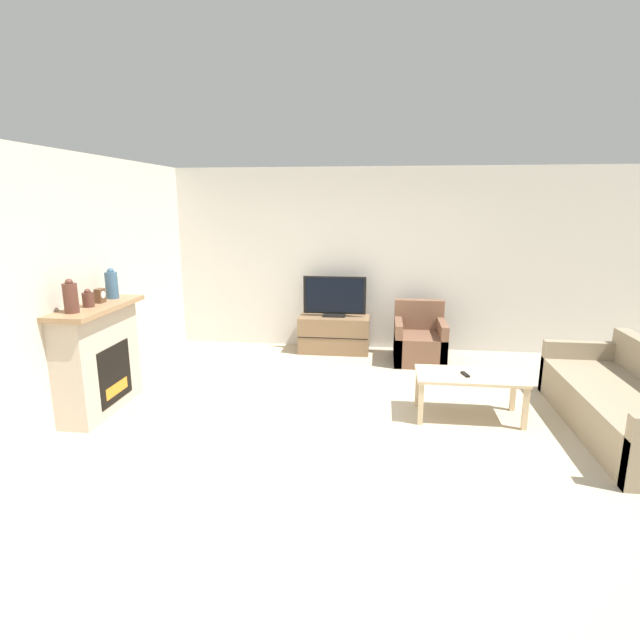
# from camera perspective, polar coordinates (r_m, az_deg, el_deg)

# --- Properties ---
(ground_plane) EXTENTS (24.00, 24.00, 0.00)m
(ground_plane) POSITION_cam_1_polar(r_m,az_deg,el_deg) (5.16, 5.44, -11.92)
(ground_plane) COLOR tan
(wall_back) EXTENTS (12.00, 0.06, 2.70)m
(wall_back) POSITION_cam_1_polar(r_m,az_deg,el_deg) (7.57, 6.36, 6.82)
(wall_back) COLOR beige
(wall_back) RESTS_ON ground
(wall_left) EXTENTS (0.06, 12.00, 2.70)m
(wall_left) POSITION_cam_1_polar(r_m,az_deg,el_deg) (5.71, -26.75, 3.36)
(wall_left) COLOR beige
(wall_left) RESTS_ON ground
(fireplace) EXTENTS (0.47, 1.24, 1.16)m
(fireplace) POSITION_cam_1_polar(r_m,az_deg,el_deg) (5.80, -24.01, -3.95)
(fireplace) COLOR #B7A893
(fireplace) RESTS_ON ground
(mantel_vase_left) EXTENTS (0.13, 0.13, 0.33)m
(mantel_vase_left) POSITION_cam_1_polar(r_m,az_deg,el_deg) (5.32, -26.61, 2.36)
(mantel_vase_left) COLOR #512D23
(mantel_vase_left) RESTS_ON fireplace
(mantel_vase_centre_left) EXTENTS (0.11, 0.11, 0.19)m
(mantel_vase_centre_left) POSITION_cam_1_polar(r_m,az_deg,el_deg) (5.56, -24.98, 2.21)
(mantel_vase_centre_left) COLOR #512D23
(mantel_vase_centre_left) RESTS_ON fireplace
(mantel_vase_right) EXTENTS (0.13, 0.13, 0.34)m
(mantel_vase_right) POSITION_cam_1_polar(r_m,az_deg,el_deg) (5.94, -22.71, 3.79)
(mantel_vase_right) COLOR #385670
(mantel_vase_right) RESTS_ON fireplace
(mantel_clock) EXTENTS (0.08, 0.11, 0.15)m
(mantel_clock) POSITION_cam_1_polar(r_m,az_deg,el_deg) (5.75, -23.84, 2.56)
(mantel_clock) COLOR brown
(mantel_clock) RESTS_ON fireplace
(tv_stand) EXTENTS (1.04, 0.51, 0.54)m
(tv_stand) POSITION_cam_1_polar(r_m,az_deg,el_deg) (7.48, 1.64, -1.59)
(tv_stand) COLOR brown
(tv_stand) RESTS_ON ground
(tv) EXTENTS (0.93, 0.18, 0.60)m
(tv) POSITION_cam_1_polar(r_m,az_deg,el_deg) (7.36, 1.67, 2.55)
(tv) COLOR black
(tv) RESTS_ON tv_stand
(armchair) EXTENTS (0.70, 0.76, 0.83)m
(armchair) POSITION_cam_1_polar(r_m,az_deg,el_deg) (7.17, 11.27, -2.47)
(armchair) COLOR brown
(armchair) RESTS_ON ground
(coffee_table) EXTENTS (1.09, 0.56, 0.47)m
(coffee_table) POSITION_cam_1_polar(r_m,az_deg,el_deg) (5.40, 16.75, -6.58)
(coffee_table) COLOR #CCB289
(coffee_table) RESTS_ON ground
(remote) EXTENTS (0.08, 0.16, 0.02)m
(remote) POSITION_cam_1_polar(r_m,az_deg,el_deg) (5.34, 16.27, -5.98)
(remote) COLOR black
(remote) RESTS_ON coffee_table
(couch) EXTENTS (0.93, 2.23, 0.79)m
(couch) POSITION_cam_1_polar(r_m,az_deg,el_deg) (5.73, 31.88, -8.45)
(couch) COLOR gray
(couch) RESTS_ON ground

